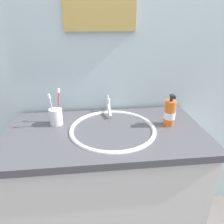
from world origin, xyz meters
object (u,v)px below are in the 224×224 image
toothbrush_red (58,103)px  soap_dispenser (170,113)px  faucet (109,107)px  toothbrush_cup (56,117)px  toothbrush_white (52,108)px

toothbrush_red → soap_dispenser: toothbrush_red is taller
faucet → toothbrush_cup: faucet is taller
toothbrush_cup → toothbrush_red: 0.08m
toothbrush_cup → toothbrush_white: (-0.01, -0.02, 0.07)m
faucet → toothbrush_red: toothbrush_red is taller
toothbrush_red → soap_dispenser: (0.62, -0.11, -0.04)m
faucet → toothbrush_cup: bearing=-158.6°
toothbrush_white → toothbrush_red: toothbrush_red is taller
toothbrush_red → soap_dispenser: 0.63m
toothbrush_white → toothbrush_red: bearing=61.0°
toothbrush_cup → soap_dispenser: soap_dispenser is taller
toothbrush_cup → toothbrush_red: (0.02, 0.03, 0.07)m
soap_dispenser → toothbrush_red: bearing=170.0°
faucet → soap_dispenser: bearing=-31.8°
toothbrush_white → toothbrush_red: (0.03, 0.05, 0.00)m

